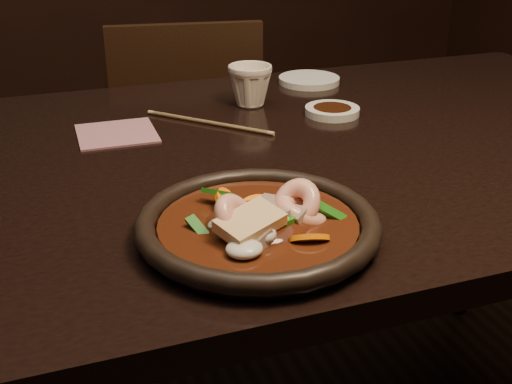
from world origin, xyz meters
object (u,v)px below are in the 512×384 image
object	(u,v)px
table	(284,187)
chair	(187,156)
plate	(258,226)
tea_cup	(250,84)

from	to	relation	value
table	chair	xyz separation A→B (m)	(-0.00, 0.71, -0.21)
table	plate	distance (m)	0.33
table	plate	size ratio (longest dim) A/B	5.33
chair	plate	bearing A→B (deg)	90.49
table	chair	size ratio (longest dim) A/B	1.89
plate	tea_cup	xyz separation A→B (m)	(0.17, 0.51, 0.03)
tea_cup	chair	bearing A→B (deg)	92.35
table	chair	bearing A→B (deg)	90.11
table	tea_cup	world-z (taller)	tea_cup
chair	table	bearing A→B (deg)	99.01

